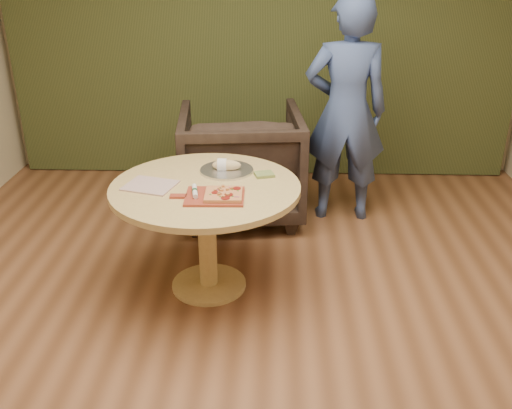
{
  "coord_description": "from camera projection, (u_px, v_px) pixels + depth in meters",
  "views": [
    {
      "loc": [
        0.13,
        -2.59,
        2.14
      ],
      "look_at": [
        0.03,
        0.25,
        0.83
      ],
      "focal_mm": 40.0,
      "sensor_mm": 36.0,
      "label": 1
    }
  ],
  "objects": [
    {
      "name": "pedestal_table",
      "position": [
        206.0,
        205.0,
        3.65
      ],
      "size": [
        1.21,
        1.21,
        0.75
      ],
      "rotation": [
        0.0,
        0.0,
        -0.19
      ],
      "color": "#D7B56E",
      "rests_on": "ground"
    },
    {
      "name": "pizza_paddle",
      "position": [
        213.0,
        196.0,
        3.41
      ],
      "size": [
        0.45,
        0.29,
        0.01
      ],
      "rotation": [
        0.0,
        0.0,
        0.02
      ],
      "color": "#9D3B27",
      "rests_on": "pedestal_table"
    },
    {
      "name": "armchair",
      "position": [
        241.0,
        158.0,
        4.75
      ],
      "size": [
        1.07,
        1.01,
        1.01
      ],
      "primitive_type": "imported",
      "rotation": [
        0.0,
        0.0,
        3.24
      ],
      "color": "black",
      "rests_on": "ground"
    },
    {
      "name": "flatbread_pizza",
      "position": [
        224.0,
        194.0,
        3.39
      ],
      "size": [
        0.23,
        0.23,
        0.04
      ],
      "rotation": [
        0.0,
        0.0,
        0.02
      ],
      "color": "tan",
      "rests_on": "pizza_paddle"
    },
    {
      "name": "room_shell",
      "position": [
        247.0,
        117.0,
        2.66
      ],
      "size": [
        5.04,
        6.04,
        2.84
      ],
      "color": "brown",
      "rests_on": "ground"
    },
    {
      "name": "cutlery_roll",
      "position": [
        195.0,
        191.0,
        3.43
      ],
      "size": [
        0.06,
        0.2,
        0.03
      ],
      "rotation": [
        0.0,
        0.0,
        0.17
      ],
      "color": "silver",
      "rests_on": "pizza_paddle"
    },
    {
      "name": "curtain",
      "position": [
        262.0,
        30.0,
        5.3
      ],
      "size": [
        4.8,
        0.14,
        2.78
      ],
      "primitive_type": "cube",
      "color": "#323A1A",
      "rests_on": "ground"
    },
    {
      "name": "bread_roll",
      "position": [
        225.0,
        165.0,
        3.79
      ],
      "size": [
        0.19,
        0.09,
        0.09
      ],
      "color": "#DBC186",
      "rests_on": "serving_tray"
    },
    {
      "name": "person_standing",
      "position": [
        346.0,
        111.0,
        4.55
      ],
      "size": [
        0.67,
        0.44,
        1.83
      ],
      "primitive_type": "imported",
      "rotation": [
        0.0,
        0.0,
        3.15
      ],
      "color": "#3D5188",
      "rests_on": "ground"
    },
    {
      "name": "green_packet",
      "position": [
        264.0,
        174.0,
        3.73
      ],
      "size": [
        0.14,
        0.13,
        0.02
      ],
      "primitive_type": "cube",
      "rotation": [
        0.0,
        0.0,
        0.28
      ],
      "color": "#586C31",
      "rests_on": "pedestal_table"
    },
    {
      "name": "newspaper",
      "position": [
        150.0,
        185.0,
        3.57
      ],
      "size": [
        0.36,
        0.32,
        0.01
      ],
      "primitive_type": "cube",
      "rotation": [
        0.0,
        0.0,
        -0.28
      ],
      "color": "silver",
      "rests_on": "pedestal_table"
    },
    {
      "name": "serving_tray",
      "position": [
        227.0,
        170.0,
        3.81
      ],
      "size": [
        0.36,
        0.36,
        0.02
      ],
      "color": "silver",
      "rests_on": "pedestal_table"
    }
  ]
}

